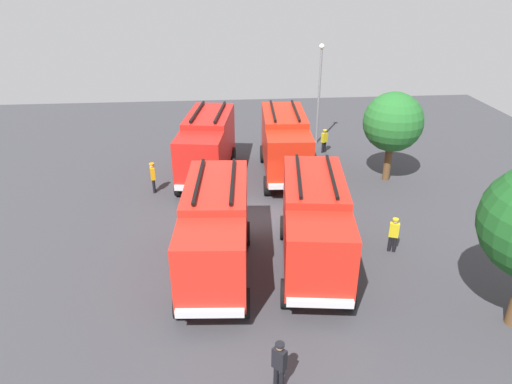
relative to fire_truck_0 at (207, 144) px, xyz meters
The scene contains 12 objects.
ground_plane 6.18m from the fire_truck_0, 25.33° to the left, with size 46.88×46.88×0.00m, color #38383D.
fire_truck_0 is the anchor object (origin of this frame).
fire_truck_1 9.98m from the fire_truck_0, ahead, with size 7.36×3.18×3.88m.
fire_truck_2 4.66m from the fire_truck_0, 88.25° to the left, with size 7.32×3.06×3.88m.
fire_truck_3 10.79m from the fire_truck_0, 24.75° to the left, with size 7.45×3.50×3.88m.
firefighter_0 16.25m from the fire_truck_0, ahead, with size 0.46×0.47×1.76m.
firefighter_1 3.78m from the fire_truck_0, 58.62° to the right, with size 0.46×0.31×1.77m.
firefighter_2 12.30m from the fire_truck_0, 42.79° to the left, with size 0.37×0.48×1.67m.
firefighter_3 8.79m from the fire_truck_0, 113.99° to the left, with size 0.43×0.48×1.63m.
tree_0 10.89m from the fire_truck_0, 83.33° to the left, with size 3.43×3.43×5.32m.
traffic_cone_0 8.01m from the fire_truck_0, 74.44° to the left, with size 0.50×0.50×0.72m, color #F2600C.
lamppost 9.71m from the fire_truck_0, 124.88° to the left, with size 0.36×0.36×7.01m.
Camera 1 is at (20.84, -1.78, 11.60)m, focal length 32.45 mm.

